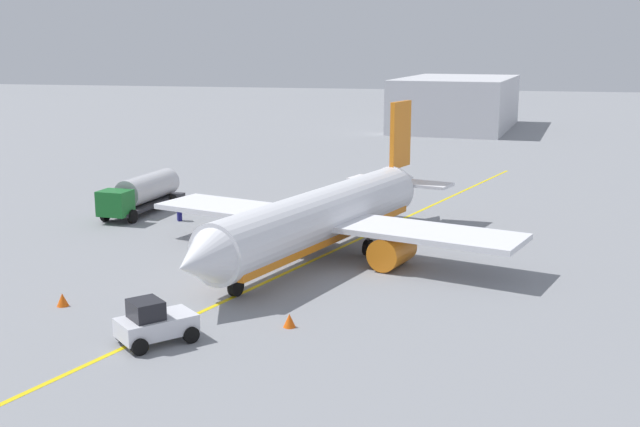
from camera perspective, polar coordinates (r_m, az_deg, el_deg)
ground_plane at (r=52.33m, az=-0.00°, el=-3.21°), size 400.00×400.00×0.00m
airplane at (r=52.11m, az=0.27°, el=-0.30°), size 29.50×26.78×9.61m
fuel_tanker at (r=67.35m, az=-12.89°, el=1.48°), size 10.64×3.43×3.15m
pushback_tug at (r=38.25m, az=-12.02°, el=-7.81°), size 4.07×3.97×2.20m
refueling_worker at (r=63.89m, az=-10.25°, el=0.20°), size 0.63×0.60×1.71m
safety_cone_nose at (r=39.66m, az=-2.25°, el=-7.82°), size 0.64×0.64×0.71m
safety_cone_wingtip at (r=44.93m, az=-18.31°, el=-6.00°), size 0.65×0.65×0.73m
distant_hangar at (r=135.42m, az=9.98°, el=7.97°), size 32.14×20.68×8.52m
taxi_line_marking at (r=52.33m, az=-0.00°, el=-3.21°), size 80.94×24.70×0.01m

